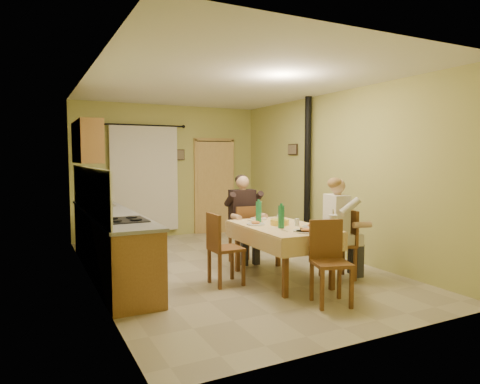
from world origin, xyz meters
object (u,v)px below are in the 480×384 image
dining_table (281,253)px  stove_flue (307,194)px  chair_left (225,263)px  chair_far (243,245)px  man_right (338,216)px  chair_right (339,258)px  man_far (243,209)px  chair_near (331,279)px

dining_table → stove_flue: stove_flue is taller
chair_left → chair_far: bearing=140.6°
man_right → chair_left: bearing=85.4°
chair_right → chair_left: (-1.53, 0.47, -0.00)m
chair_right → man_far: man_far is taller
chair_left → stove_flue: bearing=120.6°
dining_table → chair_far: (-0.03, 1.08, -0.09)m
dining_table → man_right: size_ratio=1.17×
man_far → man_right: bearing=-58.0°
chair_left → stove_flue: stove_flue is taller
dining_table → chair_near: (-0.02, -1.09, -0.09)m
chair_left → man_right: (1.52, -0.47, 0.59)m
chair_right → stove_flue: (0.79, 1.86, 0.73)m
dining_table → man_right: man_right is taller
chair_near → chair_right: 1.10m
man_far → man_right: (0.77, -1.40, 0.00)m
chair_far → chair_near: 2.17m
chair_right → chair_left: size_ratio=1.01×
chair_far → chair_right: bearing=-57.4°
chair_left → man_far: bearing=140.9°
man_far → chair_right: bearing=-57.6°
chair_far → chair_left: 1.18m
chair_right → stove_flue: 2.15m
chair_right → man_right: (-0.01, 0.00, 0.59)m
chair_near → man_right: bearing=-116.8°
stove_flue → dining_table: bearing=-134.8°
chair_far → stove_flue: bearing=20.0°
dining_table → chair_right: (0.75, -0.31, -0.09)m
chair_far → stove_flue: (1.58, 0.47, 0.74)m
dining_table → chair_left: bearing=169.2°
chair_far → man_right: size_ratio=0.67×
chair_near → man_far: (-0.01, 2.18, 0.59)m
dining_table → stove_flue: size_ratio=0.58×
dining_table → chair_left: chair_left is taller
chair_far → chair_near: chair_near is taller
man_right → stove_flue: 2.03m
man_far → stove_flue: stove_flue is taller
chair_near → man_far: size_ratio=0.69×
stove_flue → chair_near: bearing=-120.6°
dining_table → stove_flue: bearing=46.1°
chair_right → chair_left: chair_right is taller
chair_near → stove_flue: 3.16m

